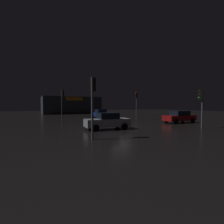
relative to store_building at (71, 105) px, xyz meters
The scene contains 9 objects.
ground_plane 32.81m from the store_building, 92.32° to the right, with size 120.00×120.00×0.00m, color black.
store_building is the anchor object (origin of this frame).
traffic_signal_main 39.20m from the store_building, 99.92° to the right, with size 0.42×0.42×4.27m.
traffic_signal_opposite 38.51m from the store_building, 82.52° to the right, with size 0.43×0.41×3.96m.
traffic_signal_cross_left 27.03m from the store_building, 104.37° to the right, with size 0.41×0.43×4.45m.
traffic_signal_cross_right 27.19m from the store_building, 79.56° to the right, with size 0.42×0.42×4.52m.
car_near 34.28m from the store_building, 77.76° to the right, with size 4.56×1.92×1.61m.
car_far 35.04m from the store_building, 96.41° to the right, with size 4.43×2.10×1.63m.
car_crossing 21.85m from the store_building, 88.39° to the right, with size 2.07×3.85×1.66m.
Camera 1 is at (-9.28, -16.82, 2.35)m, focal length 26.83 mm.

